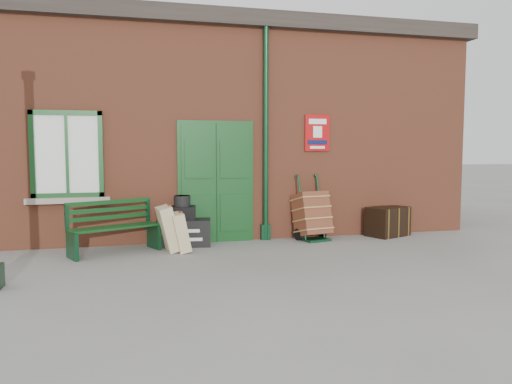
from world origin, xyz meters
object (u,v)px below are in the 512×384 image
object	(u,v)px
bench	(113,226)
dark_trunk	(388,221)
houdini_trunk	(184,232)
porter_trolley	(312,215)

from	to	relation	value
bench	dark_trunk	world-z (taller)	bench
houdini_trunk	dark_trunk	distance (m)	4.07
bench	houdini_trunk	world-z (taller)	bench
houdini_trunk	dark_trunk	size ratio (longest dim) A/B	1.18
bench	porter_trolley	world-z (taller)	porter_trolley
houdini_trunk	porter_trolley	world-z (taller)	porter_trolley
bench	porter_trolley	distance (m)	3.67
dark_trunk	bench	bearing A→B (deg)	160.97
dark_trunk	houdini_trunk	bearing A→B (deg)	156.90
bench	porter_trolley	size ratio (longest dim) A/B	1.25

